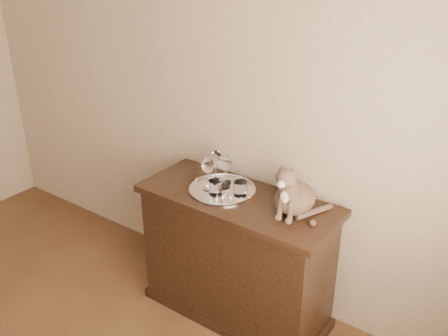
# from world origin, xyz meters

# --- Properties ---
(wall_back) EXTENTS (4.00, 0.10, 2.70)m
(wall_back) POSITION_xyz_m (0.00, 2.25, 1.35)
(wall_back) COLOR tan
(wall_back) RESTS_ON ground
(sideboard) EXTENTS (1.20, 0.50, 0.85)m
(sideboard) POSITION_xyz_m (0.60, 1.94, 0.42)
(sideboard) COLOR black
(sideboard) RESTS_ON ground
(tray) EXTENTS (0.40, 0.40, 0.01)m
(tray) POSITION_xyz_m (0.48, 1.95, 0.85)
(tray) COLOR white
(tray) RESTS_ON sideboard
(wine_glass_a) EXTENTS (0.08, 0.08, 0.20)m
(wine_glass_a) POSITION_xyz_m (0.38, 2.03, 0.96)
(wine_glass_a) COLOR silver
(wine_glass_a) RESTS_ON tray
(wine_glass_b) EXTENTS (0.06, 0.06, 0.17)m
(wine_glass_b) POSITION_xyz_m (0.45, 2.05, 0.94)
(wine_glass_b) COLOR white
(wine_glass_b) RESTS_ON tray
(wine_glass_c) EXTENTS (0.08, 0.08, 0.20)m
(wine_glass_c) POSITION_xyz_m (0.41, 1.91, 0.96)
(wine_glass_c) COLOR white
(wine_glass_c) RESTS_ON tray
(wine_glass_d) EXTENTS (0.08, 0.08, 0.21)m
(wine_glass_d) POSITION_xyz_m (0.47, 1.99, 0.96)
(wine_glass_d) COLOR white
(wine_glass_d) RESTS_ON tray
(tumbler_b) EXTENTS (0.08, 0.08, 0.09)m
(tumbler_b) POSITION_xyz_m (0.48, 1.88, 0.90)
(tumbler_b) COLOR white
(tumbler_b) RESTS_ON tray
(tumbler_c) EXTENTS (0.08, 0.08, 0.09)m
(tumbler_c) POSITION_xyz_m (0.61, 1.96, 0.90)
(tumbler_c) COLOR silver
(tumbler_c) RESTS_ON tray
(cat) EXTENTS (0.34, 0.31, 0.33)m
(cat) POSITION_xyz_m (0.95, 1.99, 1.02)
(cat) COLOR brown
(cat) RESTS_ON sideboard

